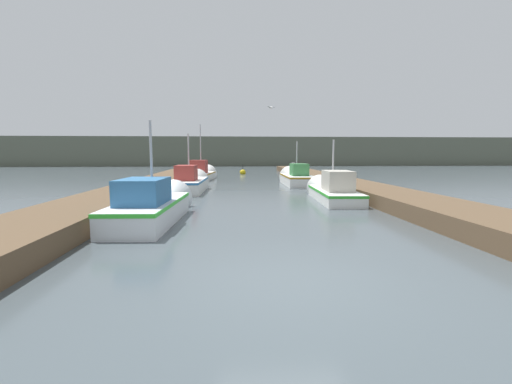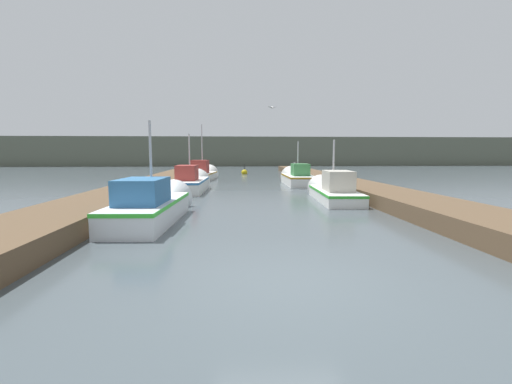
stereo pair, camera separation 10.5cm
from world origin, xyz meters
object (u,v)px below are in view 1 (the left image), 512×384
Objects in this scene: mooring_piling_3 at (196,169)px; fishing_boat_0 at (155,205)px; mooring_piling_0 at (293,170)px; fishing_boat_2 at (190,183)px; mooring_piling_2 at (131,195)px; fishing_boat_1 at (331,190)px; mooring_piling_1 at (294,171)px; seagull_lead at (271,108)px; fishing_boat_3 at (296,178)px; fishing_boat_4 at (202,174)px; channel_buoy at (243,172)px.

fishing_boat_0 is at bearing -87.45° from mooring_piling_3.
mooring_piling_3 is (-8.77, 3.93, -0.11)m from mooring_piling_0.
mooring_piling_2 is at bearing -98.67° from fishing_boat_2.
mooring_piling_2 is at bearing -117.74° from mooring_piling_0.
fishing_boat_1 is at bearing 18.74° from mooring_piling_2.
fishing_boat_1 is 4.91× the size of mooring_piling_2.
mooring_piling_0 is 1.18× the size of mooring_piling_1.
mooring_piling_1 is at bearing -24.24° from mooring_piling_3.
fishing_boat_0 is at bearing -112.77° from mooring_piling_1.
fishing_boat_0 is 10.89× the size of seagull_lead.
fishing_boat_2 is at bearing 153.06° from fishing_boat_1.
mooring_piling_0 is (7.69, 10.20, 0.19)m from fishing_boat_2.
fishing_boat_2 is 0.99× the size of fishing_boat_3.
mooring_piling_1 is at bearing 81.90° from fishing_boat_3.
fishing_boat_1 is 1.02× the size of fishing_boat_3.
seagull_lead is (4.79, -7.20, 4.37)m from fishing_boat_4.
fishing_boat_4 is 11.11× the size of seagull_lead.
mooring_piling_1 is 6.58m from channel_buoy.
mooring_piling_2 is 20.98m from mooring_piling_3.
mooring_piling_3 is (-1.02, 5.58, 0.11)m from fishing_boat_4.
fishing_boat_0 reaches higher than fishing_boat_1.
mooring_piling_1 is at bearing 17.29° from fishing_boat_4.
mooring_piling_2 is (-8.20, -2.78, 0.17)m from fishing_boat_1.
fishing_boat_4 is 7.93m from mooring_piling_0.
fishing_boat_2 reaches higher than mooring_piling_0.
mooring_piling_1 is at bearing 54.66° from fishing_boat_2.
mooring_piling_3 is at bearing 155.76° from mooring_piling_1.
fishing_boat_1 is 14.42m from fishing_boat_4.
mooring_piling_1 is at bearing -43.75° from mooring_piling_0.
fishing_boat_2 is 8.55m from fishing_boat_4.
mooring_piling_1 is (7.72, 10.17, 0.10)m from fishing_boat_2.
mooring_piling_1 is 10.24m from seagull_lead.
seagull_lead reaches higher than fishing_boat_1.
channel_buoy is at bearing 12.68° from mooring_piling_3.
mooring_piling_0 is at bearing -49.39° from channel_buoy.
fishing_boat_2 is at bearing -84.03° from fishing_boat_4.
fishing_boat_1 is at bearing -93.21° from mooring_piling_1.
fishing_boat_3 is 5.17× the size of mooring_piling_3.
fishing_boat_2 is 5.06× the size of mooring_piling_1.
mooring_piling_3 is at bearing -167.32° from channel_buoy.
mooring_piling_0 is 1.12× the size of mooring_piling_2.
fishing_boat_3 reaches higher than mooring_piling_2.
fishing_boat_0 is 5.10× the size of channel_buoy.
mooring_piling_2 reaches higher than mooring_piling_3.
mooring_piling_1 is at bearing 62.12° from mooring_piling_2.
fishing_boat_2 is at bearing -127.01° from mooring_piling_0.
fishing_boat_0 is at bearing -52.78° from mooring_piling_2.
fishing_boat_0 is at bearing -144.65° from fishing_boat_1.
mooring_piling_0 is (7.75, 1.65, 0.21)m from fishing_boat_4.
channel_buoy is at bearing 79.08° from fishing_boat_2.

